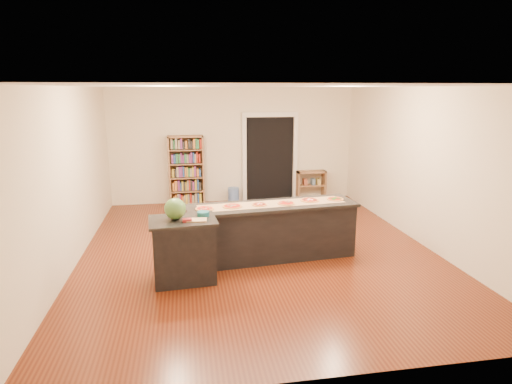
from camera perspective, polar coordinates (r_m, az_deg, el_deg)
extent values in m
cube|color=beige|center=(7.20, 0.26, 2.73)|extent=(6.00, 7.00, 2.80)
cube|color=#5B240F|center=(7.59, 0.25, -7.69)|extent=(6.00, 7.00, 0.01)
cube|color=white|center=(7.08, 0.28, 13.91)|extent=(6.00, 7.00, 0.01)
cube|color=black|center=(10.80, 1.83, 4.47)|extent=(1.20, 0.02, 2.10)
cube|color=silver|center=(10.65, -1.56, 4.34)|extent=(0.10, 0.08, 2.10)
cube|color=silver|center=(10.90, 5.24, 4.50)|extent=(0.10, 0.08, 2.10)
cube|color=silver|center=(10.64, 1.93, 10.29)|extent=(1.40, 0.08, 0.12)
cube|color=black|center=(7.14, 2.16, -5.39)|extent=(2.72, 0.68, 0.87)
cube|color=black|center=(7.00, 2.19, -1.82)|extent=(2.79, 0.76, 0.05)
cube|color=black|center=(6.38, -9.59, -7.82)|extent=(0.87, 0.61, 0.90)
cube|color=black|center=(6.22, -9.76, -3.78)|extent=(0.95, 0.69, 0.04)
cube|color=#946B48|center=(10.45, -9.26, 2.83)|extent=(0.84, 0.30, 1.68)
cube|color=#946B48|center=(10.99, 7.32, 0.91)|extent=(0.74, 0.32, 0.74)
cylinder|color=#5071B3|center=(10.54, -3.02, -0.49)|extent=(0.27, 0.27, 0.40)
cube|color=tan|center=(7.01, 2.15, -1.58)|extent=(2.46, 0.67, 0.00)
sphere|color=#144214|center=(6.20, -10.74, -2.22)|extent=(0.31, 0.31, 0.31)
cube|color=tan|center=(6.11, -7.90, -3.73)|extent=(0.29, 0.21, 0.02)
cube|color=maroon|center=(6.08, -9.15, -3.74)|extent=(0.13, 0.09, 0.04)
cylinder|color=#195966|center=(6.32, -7.06, -2.90)|extent=(0.18, 0.18, 0.07)
cylinder|color=#C1824A|center=(6.73, -6.86, -2.23)|extent=(0.29, 0.29, 0.02)
cylinder|color=#A5190C|center=(6.72, -6.86, -2.16)|extent=(0.24, 0.24, 0.00)
cylinder|color=#C1824A|center=(6.83, -3.19, -1.91)|extent=(0.32, 0.32, 0.02)
cylinder|color=#A5190C|center=(6.83, -3.19, -1.84)|extent=(0.26, 0.26, 0.00)
cylinder|color=#C1824A|center=(6.92, 0.45, -1.68)|extent=(0.26, 0.26, 0.02)
cylinder|color=#A5190C|center=(6.92, 0.45, -1.61)|extent=(0.21, 0.21, 0.00)
cylinder|color=#C1824A|center=(7.01, 4.05, -1.51)|extent=(0.27, 0.27, 0.02)
cylinder|color=#A5190C|center=(7.01, 4.05, -1.44)|extent=(0.22, 0.22, 0.00)
cylinder|color=#C1824A|center=(7.25, 7.16, -1.09)|extent=(0.32, 0.32, 0.02)
cylinder|color=#A5190C|center=(7.25, 7.17, -1.02)|extent=(0.26, 0.26, 0.00)
cylinder|color=#C1824A|center=(7.39, 10.49, -0.93)|extent=(0.28, 0.28, 0.02)
cylinder|color=#A5190C|center=(7.39, 10.50, -0.86)|extent=(0.23, 0.23, 0.00)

